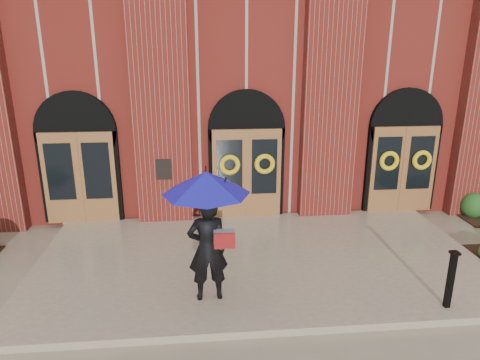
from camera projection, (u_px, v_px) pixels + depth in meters
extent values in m
plane|color=gray|center=(260.00, 266.00, 9.68)|extent=(90.00, 90.00, 0.00)
cube|color=tan|center=(259.00, 260.00, 9.80)|extent=(10.00, 5.30, 0.15)
cube|color=maroon|center=(230.00, 80.00, 17.12)|extent=(16.00, 12.00, 7.00)
cube|color=black|center=(164.00, 169.00, 11.34)|extent=(0.40, 0.05, 0.55)
cube|color=maroon|center=(161.00, 98.00, 11.04)|extent=(1.50, 0.45, 7.00)
cube|color=maroon|center=(330.00, 96.00, 11.45)|extent=(1.50, 0.45, 7.00)
cube|color=#9A6632|center=(80.00, 178.00, 11.44)|extent=(1.90, 0.10, 2.50)
cylinder|color=black|center=(76.00, 131.00, 11.21)|extent=(2.10, 0.22, 2.10)
cube|color=#9A6632|center=(247.00, 174.00, 11.85)|extent=(1.90, 0.10, 2.50)
cylinder|color=black|center=(246.00, 128.00, 11.61)|extent=(2.10, 0.22, 2.10)
cube|color=#9A6632|center=(403.00, 170.00, 12.25)|extent=(1.90, 0.10, 2.50)
cylinder|color=black|center=(405.00, 125.00, 12.02)|extent=(2.10, 0.22, 2.10)
torus|color=yellow|center=(230.00, 165.00, 11.60)|extent=(0.57, 0.13, 0.57)
torus|color=yellow|center=(265.00, 164.00, 11.69)|extent=(0.57, 0.13, 0.57)
torus|color=yellow|center=(389.00, 161.00, 12.01)|extent=(0.57, 0.13, 0.57)
torus|color=yellow|center=(422.00, 160.00, 12.09)|extent=(0.57, 0.13, 0.57)
imported|color=black|center=(208.00, 249.00, 7.91)|extent=(0.79, 0.55, 2.05)
cone|color=#17139A|center=(206.00, 182.00, 7.53)|extent=(1.71, 1.71, 0.41)
cylinder|color=black|center=(210.00, 212.00, 7.65)|extent=(0.02, 0.02, 0.67)
cube|color=#A1A3A6|center=(224.00, 238.00, 7.70)|extent=(0.40, 0.22, 0.30)
cube|color=maroon|center=(225.00, 241.00, 7.60)|extent=(0.38, 0.06, 0.30)
cube|color=black|center=(450.00, 281.00, 7.76)|extent=(0.10, 0.10, 1.08)
cube|color=black|center=(455.00, 253.00, 7.59)|extent=(0.16, 0.16, 0.04)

